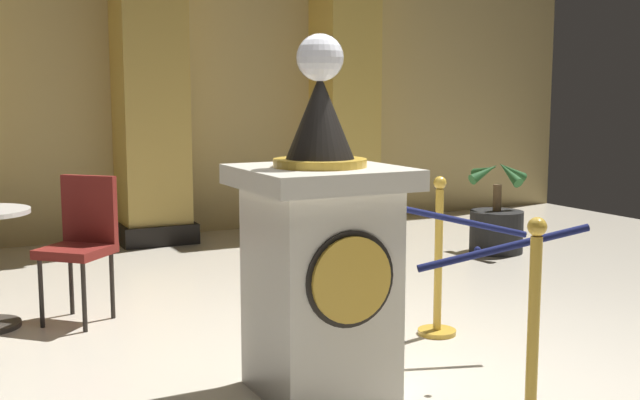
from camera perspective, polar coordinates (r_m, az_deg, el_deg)
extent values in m
plane|color=beige|center=(4.24, 3.85, -12.90)|extent=(11.17, 11.17, 0.00)
cube|color=tan|center=(8.41, -13.10, 10.49)|extent=(11.17, 0.16, 3.85)
cube|color=beige|center=(3.90, 0.00, -6.68)|extent=(0.61, 0.61, 1.04)
cube|color=beige|center=(3.80, 0.00, 1.69)|extent=(0.76, 0.76, 0.10)
cylinder|color=gold|center=(3.60, 2.33, -5.88)|extent=(0.41, 0.03, 0.41)
cylinder|color=black|center=(3.61, 2.25, -5.84)|extent=(0.46, 0.01, 0.46)
cylinder|color=gold|center=(3.79, 0.00, 2.74)|extent=(0.46, 0.46, 0.04)
cone|color=black|center=(3.78, 0.00, 6.15)|extent=(0.34, 0.34, 0.41)
cylinder|color=gold|center=(3.78, 0.00, 9.10)|extent=(0.03, 0.03, 0.06)
sphere|color=silver|center=(3.78, 0.00, 10.39)|extent=(0.23, 0.23, 0.23)
cylinder|color=gold|center=(3.41, 15.32, -10.19)|extent=(0.05, 0.05, 0.92)
sphere|color=gold|center=(3.29, 15.63, -1.90)|extent=(0.08, 0.08, 0.08)
cylinder|color=gold|center=(5.00, 8.56, -9.53)|extent=(0.24, 0.24, 0.03)
cylinder|color=gold|center=(4.89, 8.66, -4.55)|extent=(0.05, 0.05, 0.92)
sphere|color=gold|center=(4.81, 8.78, 1.26)|extent=(0.08, 0.08, 0.08)
cylinder|color=#141947|center=(3.69, 13.31, -3.44)|extent=(0.77, 0.33, 0.22)
cylinder|color=#141947|center=(4.45, 10.00, -1.47)|extent=(0.77, 0.33, 0.22)
sphere|color=#141947|center=(4.09, 11.47, -3.60)|extent=(0.04, 0.04, 0.04)
cube|color=black|center=(8.99, 1.74, -1.18)|extent=(0.71, 0.71, 0.20)
cube|color=gold|center=(8.89, 1.79, 10.03)|extent=(0.62, 0.62, 3.70)
cube|color=black|center=(8.17, -12.09, -2.25)|extent=(0.75, 0.75, 0.20)
cube|color=gold|center=(8.06, -12.45, 10.10)|extent=(0.65, 0.65, 3.70)
cylinder|color=black|center=(7.59, 12.79, -2.27)|extent=(0.50, 0.50, 0.40)
cylinder|color=brown|center=(7.54, 12.86, 0.16)|extent=(0.08, 0.08, 0.25)
cone|color=#265928|center=(7.61, 13.85, 2.08)|extent=(0.33, 0.11, 0.23)
cone|color=#265928|center=(7.62, 12.03, 2.14)|extent=(0.13, 0.33, 0.20)
cone|color=#265928|center=(7.41, 11.97, 1.99)|extent=(0.33, 0.10, 0.22)
cone|color=#265928|center=(7.39, 13.68, 1.93)|extent=(0.11, 0.32, 0.25)
cylinder|color=black|center=(5.34, -19.76, -6.46)|extent=(0.03, 0.03, 0.45)
cylinder|color=black|center=(5.16, -16.90, -6.83)|extent=(0.03, 0.03, 0.45)
cylinder|color=black|center=(5.59, -17.77, -5.74)|extent=(0.03, 0.03, 0.45)
cylinder|color=black|center=(5.42, -14.99, -6.07)|extent=(0.03, 0.03, 0.45)
cube|color=maroon|center=(5.32, -17.46, -3.60)|extent=(0.57, 0.57, 0.06)
cube|color=maroon|center=(5.41, -16.55, -0.63)|extent=(0.32, 0.32, 0.45)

